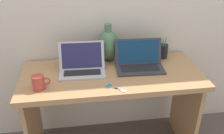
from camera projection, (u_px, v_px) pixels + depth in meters
name	position (u px, v px, depth m)	size (l,w,h in m)	color
back_wall	(106.00, 0.00, 1.86)	(4.40, 0.04, 2.40)	beige
desk	(112.00, 92.00, 1.87)	(1.32, 0.56, 0.74)	#AD7F51
laptop_left	(82.00, 64.00, 1.79)	(0.34, 0.23, 0.21)	#B2B2B7
laptop_right	(139.00, 60.00, 1.85)	(0.36, 0.23, 0.21)	#333338
green_vase	(108.00, 45.00, 1.93)	(0.17, 0.17, 0.30)	#47704C
coffee_mug	(39.00, 82.00, 1.59)	(0.12, 0.08, 0.10)	#B23D33
pen_cup	(163.00, 51.00, 1.99)	(0.08, 0.08, 0.18)	black
scissors	(112.00, 87.00, 1.62)	(0.13, 0.11, 0.01)	#B7B7BC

